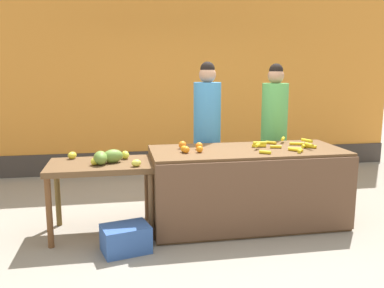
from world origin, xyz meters
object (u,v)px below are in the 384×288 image
(produce_sack, at_px, (168,183))
(produce_crate, at_px, (126,239))
(vendor_woman_blue_shirt, at_px, (207,135))
(vendor_woman_green_shirt, at_px, (274,132))

(produce_sack, bearing_deg, produce_crate, -113.11)
(vendor_woman_blue_shirt, height_order, produce_crate, vendor_woman_blue_shirt)
(vendor_woman_blue_shirt, xyz_separation_m, produce_crate, (-1.06, -1.22, -0.79))
(vendor_woman_blue_shirt, distance_m, produce_sack, 0.81)
(vendor_woman_blue_shirt, bearing_deg, produce_crate, -131.07)
(vendor_woman_green_shirt, height_order, produce_sack, vendor_woman_green_shirt)
(produce_crate, bearing_deg, produce_sack, 66.89)
(vendor_woman_blue_shirt, relative_size, produce_sack, 3.14)
(vendor_woman_green_shirt, xyz_separation_m, produce_crate, (-1.98, -1.30, -0.78))
(vendor_woman_green_shirt, relative_size, produce_sack, 3.11)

